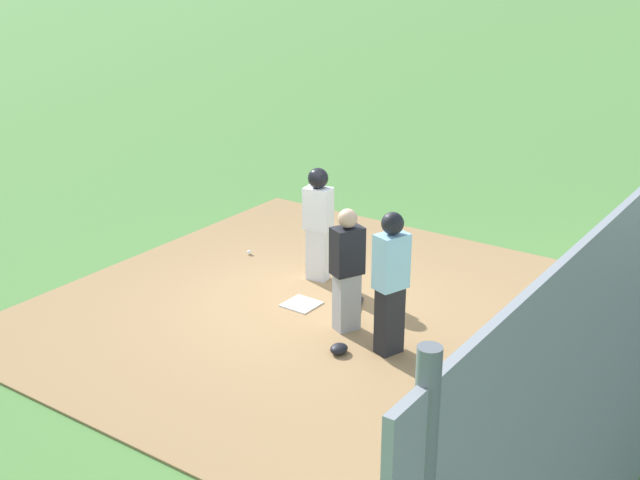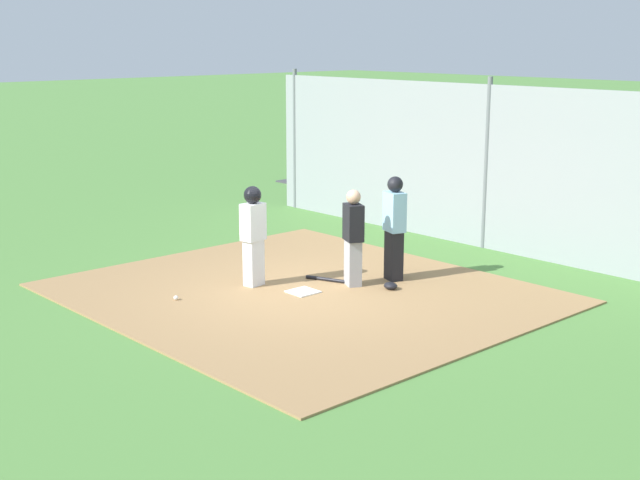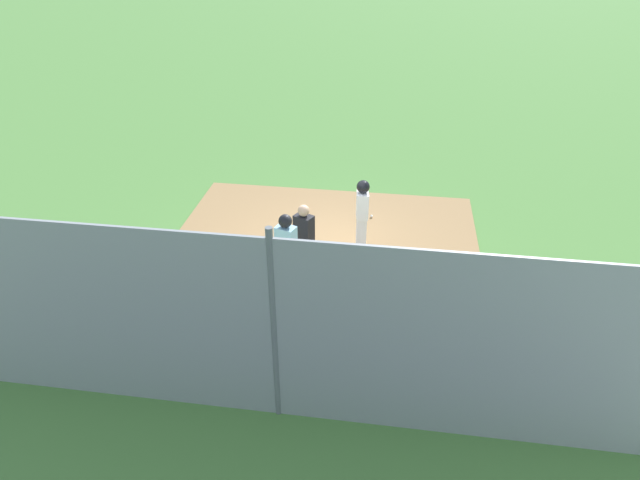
{
  "view_description": "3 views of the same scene",
  "coord_description": "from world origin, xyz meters",
  "px_view_note": "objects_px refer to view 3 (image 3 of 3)",
  "views": [
    {
      "loc": [
        -8.16,
        -5.98,
        4.8
      ],
      "look_at": [
        0.17,
        -0.19,
        0.97
      ],
      "focal_mm": 45.91,
      "sensor_mm": 36.0,
      "label": 1
    },
    {
      "loc": [
        -10.22,
        8.97,
        4.08
      ],
      "look_at": [
        0.12,
        -0.49,
        0.81
      ],
      "focal_mm": 48.9,
      "sensor_mm": 36.0,
      "label": 2
    },
    {
      "loc": [
        1.51,
        -10.66,
        6.81
      ],
      "look_at": [
        0.08,
        -0.82,
        0.81
      ],
      "focal_mm": 31.02,
      "sensor_mm": 36.0,
      "label": 3
    }
  ],
  "objects_px": {
    "home_plate": "(322,250)",
    "runner": "(362,210)",
    "catcher_mask": "(275,274)",
    "umpire": "(286,252)",
    "baseball": "(372,216)",
    "baseball_bat": "(327,268)",
    "catcher": "(304,238)"
  },
  "relations": [
    {
      "from": "catcher",
      "to": "baseball",
      "type": "xyz_separation_m",
      "value": [
        1.28,
        2.66,
        -0.8
      ]
    },
    {
      "from": "catcher",
      "to": "runner",
      "type": "bearing_deg",
      "value": -16.54
    },
    {
      "from": "catcher",
      "to": "baseball",
      "type": "bearing_deg",
      "value": 0.2
    },
    {
      "from": "catcher",
      "to": "catcher_mask",
      "type": "xyz_separation_m",
      "value": [
        -0.6,
        -0.28,
        -0.78
      ]
    },
    {
      "from": "baseball_bat",
      "to": "catcher_mask",
      "type": "xyz_separation_m",
      "value": [
        -1.06,
        -0.43,
        0.03
      ]
    },
    {
      "from": "home_plate",
      "to": "baseball_bat",
      "type": "xyz_separation_m",
      "value": [
        0.21,
        -0.75,
        0.02
      ]
    },
    {
      "from": "home_plate",
      "to": "runner",
      "type": "xyz_separation_m",
      "value": [
        0.87,
        0.33,
        0.95
      ]
    },
    {
      "from": "catcher",
      "to": "baseball_bat",
      "type": "relative_size",
      "value": 1.99
    },
    {
      "from": "baseball_bat",
      "to": "catcher_mask",
      "type": "bearing_deg",
      "value": 0.65
    },
    {
      "from": "home_plate",
      "to": "umpire",
      "type": "xyz_separation_m",
      "value": [
        -0.47,
        -1.65,
        0.93
      ]
    },
    {
      "from": "runner",
      "to": "catcher_mask",
      "type": "bearing_deg",
      "value": 33.82
    },
    {
      "from": "baseball_bat",
      "to": "baseball",
      "type": "relative_size",
      "value": 10.99
    },
    {
      "from": "catcher",
      "to": "baseball_bat",
      "type": "distance_m",
      "value": 0.94
    },
    {
      "from": "runner",
      "to": "baseball_bat",
      "type": "distance_m",
      "value": 1.57
    },
    {
      "from": "umpire",
      "to": "baseball",
      "type": "relative_size",
      "value": 24.12
    },
    {
      "from": "baseball",
      "to": "catcher",
      "type": "bearing_deg",
      "value": -115.7
    },
    {
      "from": "home_plate",
      "to": "catcher",
      "type": "height_order",
      "value": "catcher"
    },
    {
      "from": "umpire",
      "to": "baseball_bat",
      "type": "bearing_deg",
      "value": -18.11
    },
    {
      "from": "baseball_bat",
      "to": "baseball",
      "type": "bearing_deg",
      "value": -129.55
    },
    {
      "from": "home_plate",
      "to": "runner",
      "type": "bearing_deg",
      "value": 20.65
    },
    {
      "from": "baseball_bat",
      "to": "catcher_mask",
      "type": "distance_m",
      "value": 1.14
    },
    {
      "from": "umpire",
      "to": "baseball",
      "type": "xyz_separation_m",
      "value": [
        1.5,
        3.41,
        -0.91
      ]
    },
    {
      "from": "runner",
      "to": "baseball",
      "type": "height_order",
      "value": "runner"
    },
    {
      "from": "home_plate",
      "to": "catcher_mask",
      "type": "relative_size",
      "value": 1.83
    },
    {
      "from": "home_plate",
      "to": "umpire",
      "type": "height_order",
      "value": "umpire"
    },
    {
      "from": "catcher",
      "to": "catcher_mask",
      "type": "distance_m",
      "value": 1.02
    },
    {
      "from": "baseball_bat",
      "to": "catcher_mask",
      "type": "height_order",
      "value": "catcher_mask"
    },
    {
      "from": "runner",
      "to": "catcher",
      "type": "bearing_deg",
      "value": 40.12
    },
    {
      "from": "home_plate",
      "to": "catcher_mask",
      "type": "distance_m",
      "value": 1.45
    },
    {
      "from": "baseball_bat",
      "to": "baseball",
      "type": "height_order",
      "value": "baseball"
    },
    {
      "from": "catcher_mask",
      "to": "umpire",
      "type": "bearing_deg",
      "value": -51.5
    },
    {
      "from": "runner",
      "to": "baseball",
      "type": "xyz_separation_m",
      "value": [
        0.16,
        1.44,
        -0.93
      ]
    }
  ]
}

